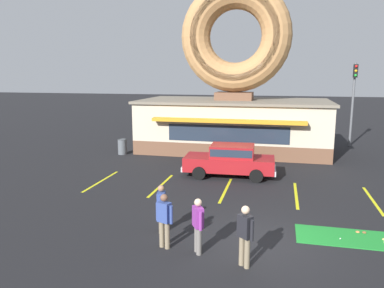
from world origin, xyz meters
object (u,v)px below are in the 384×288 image
(car_red, at_px, (230,159))
(pedestrian_hooded_kid, at_px, (164,218))
(pedestrian_clipboard_woman, at_px, (245,233))
(pedestrian_leather_jacket_man, at_px, (198,223))
(pedestrian_blue_sweater_man, at_px, (161,207))
(trash_bin, at_px, (122,146))
(golf_ball, at_px, (340,239))
(traffic_light_pole, at_px, (354,94))

(car_red, distance_m, pedestrian_hooded_kid, 8.28)
(pedestrian_hooded_kid, distance_m, pedestrian_clipboard_woman, 2.45)
(pedestrian_leather_jacket_man, distance_m, pedestrian_clipboard_woman, 1.43)
(pedestrian_blue_sweater_man, height_order, pedestrian_leather_jacket_man, pedestrian_leather_jacket_man)
(pedestrian_leather_jacket_man, height_order, trash_bin, pedestrian_leather_jacket_man)
(pedestrian_clipboard_woman, bearing_deg, trash_bin, 125.66)
(golf_ball, bearing_deg, car_red, 123.34)
(golf_ball, bearing_deg, trash_bin, 138.92)
(golf_ball, bearing_deg, pedestrian_leather_jacket_man, -155.95)
(pedestrian_hooded_kid, bearing_deg, pedestrian_clipboard_woman, -13.33)
(pedestrian_leather_jacket_man, height_order, traffic_light_pole, traffic_light_pole)
(pedestrian_leather_jacket_man, bearing_deg, pedestrian_hooded_kid, 174.02)
(pedestrian_clipboard_woman, bearing_deg, traffic_light_pole, 73.18)
(traffic_light_pole, bearing_deg, pedestrian_hooded_kid, -113.92)
(golf_ball, distance_m, car_red, 7.85)
(car_red, relative_size, trash_bin, 4.74)
(pedestrian_leather_jacket_man, bearing_deg, traffic_light_pole, 68.97)
(pedestrian_hooded_kid, xyz_separation_m, pedestrian_leather_jacket_man, (1.03, -0.11, -0.01))
(golf_ball, xyz_separation_m, pedestrian_leather_jacket_man, (-4.09, -1.83, 0.84))
(trash_bin, bearing_deg, golf_ball, -41.08)
(pedestrian_clipboard_woman, height_order, traffic_light_pole, traffic_light_pole)
(pedestrian_blue_sweater_man, distance_m, trash_bin, 12.50)
(pedestrian_hooded_kid, distance_m, pedestrian_leather_jacket_man, 1.03)
(pedestrian_hooded_kid, distance_m, trash_bin, 13.59)
(golf_ball, height_order, pedestrian_leather_jacket_man, pedestrian_leather_jacket_man)
(golf_ball, distance_m, pedestrian_clipboard_woman, 3.67)
(car_red, relative_size, pedestrian_blue_sweater_man, 2.92)
(pedestrian_blue_sweater_man, bearing_deg, traffic_light_pole, 63.69)
(pedestrian_leather_jacket_man, relative_size, pedestrian_clipboard_woman, 0.96)
(pedestrian_hooded_kid, bearing_deg, traffic_light_pole, 66.08)
(golf_ball, xyz_separation_m, traffic_light_pole, (2.91, 16.38, 3.66))
(pedestrian_clipboard_woman, distance_m, trash_bin, 15.34)
(golf_ball, bearing_deg, traffic_light_pole, 79.93)
(pedestrian_blue_sweater_man, bearing_deg, pedestrian_hooded_kid, -67.45)
(pedestrian_leather_jacket_man, bearing_deg, car_red, 91.36)
(pedestrian_clipboard_woman, relative_size, traffic_light_pole, 0.29)
(pedestrian_hooded_kid, relative_size, traffic_light_pole, 0.28)
(car_red, xyz_separation_m, trash_bin, (-7.38, 3.66, -0.37))
(pedestrian_blue_sweater_man, xyz_separation_m, trash_bin, (-6.13, 10.88, -0.37))
(trash_bin, bearing_deg, pedestrian_clipboard_woman, -54.34)
(pedestrian_leather_jacket_man, xyz_separation_m, pedestrian_clipboard_woman, (1.36, -0.46, 0.04))
(pedestrian_blue_sweater_man, bearing_deg, car_red, 80.20)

